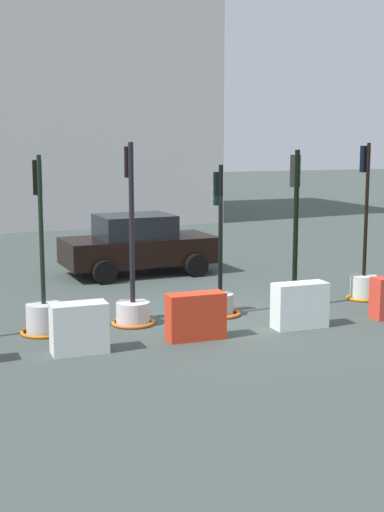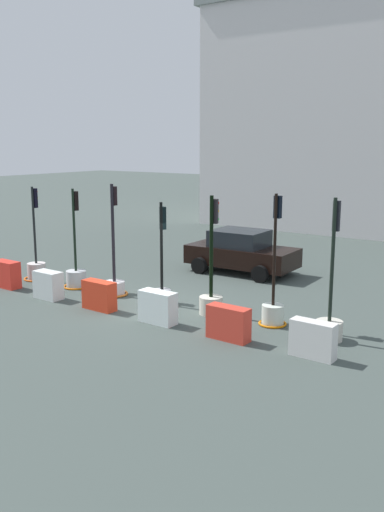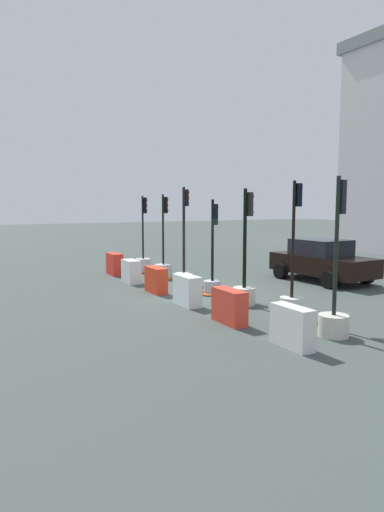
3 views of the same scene
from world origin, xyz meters
name	(u,v)px [view 2 (image 2 of 3)]	position (x,y,z in m)	size (l,w,h in m)	color
ground_plane	(154,306)	(0.00, 0.00, 0.00)	(120.00, 120.00, 0.00)	#404B47
traffic_light_0	(36,266)	(-5.63, 0.27, 0.49)	(0.93, 0.93, 3.34)	silver
traffic_light_1	(76,273)	(-3.62, 0.30, 0.50)	(0.92, 0.92, 3.37)	silver
traffic_light_2	(114,279)	(-1.86, 0.30, 0.52)	(0.88, 0.88, 3.60)	silver
traffic_light_3	(162,288)	(0.06, 0.35, 0.50)	(0.88, 0.88, 3.13)	#ABABB1
traffic_light_4	(211,292)	(1.85, 0.36, 0.65)	(0.67, 0.67, 3.43)	beige
traffic_light_5	(273,303)	(3.75, 0.51, 0.59)	(0.77, 0.77, 3.57)	silver
traffic_light_6	(330,316)	(5.46, 0.23, 0.61)	(0.68, 0.68, 3.58)	beige
construction_barrier_0	(7,274)	(-5.53, -1.09, 0.46)	(1.04, 0.47, 0.92)	red
construction_barrier_1	(48,285)	(-3.29, -1.21, 0.44)	(0.98, 0.50, 0.88)	silver
construction_barrier_2	(99,295)	(-1.11, -1.17, 0.43)	(1.09, 0.43, 0.87)	red
construction_barrier_3	(158,307)	(1.09, -1.16, 0.45)	(1.09, 0.47, 0.89)	white
construction_barrier_4	(228,323)	(3.38, -1.20, 0.43)	(1.12, 0.43, 0.86)	red
construction_barrier_5	(313,339)	(5.60, -1.12, 0.43)	(1.07, 0.39, 0.87)	silver
car_black_sedan	(241,252)	(-0.10, 5.44, 0.81)	(4.15, 2.33, 1.63)	black
building_main_facade	(358,111)	(-0.92, 19.96, 6.64)	(16.47, 9.37, 13.22)	silver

